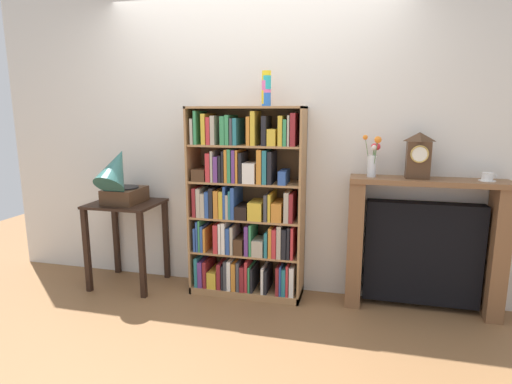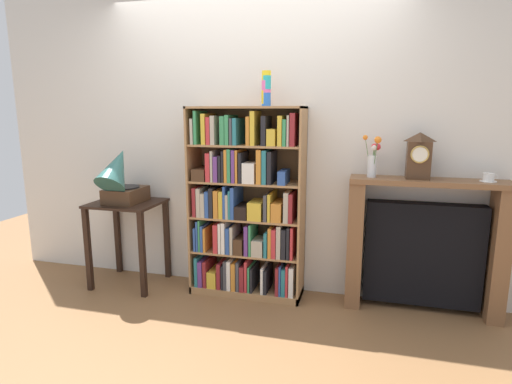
{
  "view_description": "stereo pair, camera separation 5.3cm",
  "coord_description": "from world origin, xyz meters",
  "px_view_note": "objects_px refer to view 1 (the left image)",
  "views": [
    {
      "loc": [
        0.9,
        -3.16,
        1.56
      ],
      "look_at": [
        0.08,
        0.12,
        0.9
      ],
      "focal_mm": 29.0,
      "sensor_mm": 36.0,
      "label": 1
    },
    {
      "loc": [
        0.95,
        -3.14,
        1.56
      ],
      "look_at": [
        0.08,
        0.12,
        0.9
      ],
      "focal_mm": 29.0,
      "sensor_mm": 36.0,
      "label": 2
    }
  ],
  "objects_px": {
    "fireplace_mantel": "(423,246)",
    "mantel_clock": "(418,156)",
    "cup_stack": "(266,89)",
    "flower_vase": "(373,157)",
    "side_table_left": "(127,223)",
    "bookshelf": "(245,211)",
    "gramophone": "(119,178)",
    "teacup_with_saucer": "(488,177)"
  },
  "relations": [
    {
      "from": "bookshelf",
      "to": "cup_stack",
      "type": "bearing_deg",
      "value": -4.31
    },
    {
      "from": "mantel_clock",
      "to": "flower_vase",
      "type": "bearing_deg",
      "value": 179.31
    },
    {
      "from": "bookshelf",
      "to": "flower_vase",
      "type": "height_order",
      "value": "bookshelf"
    },
    {
      "from": "fireplace_mantel",
      "to": "teacup_with_saucer",
      "type": "relative_size",
      "value": 9.38
    },
    {
      "from": "teacup_with_saucer",
      "to": "gramophone",
      "type": "bearing_deg",
      "value": -176.23
    },
    {
      "from": "side_table_left",
      "to": "teacup_with_saucer",
      "type": "distance_m",
      "value": 2.96
    },
    {
      "from": "bookshelf",
      "to": "fireplace_mantel",
      "type": "relative_size",
      "value": 1.38
    },
    {
      "from": "side_table_left",
      "to": "teacup_with_saucer",
      "type": "xyz_separation_m",
      "value": [
        2.91,
        0.12,
        0.51
      ]
    },
    {
      "from": "bookshelf",
      "to": "fireplace_mantel",
      "type": "height_order",
      "value": "bookshelf"
    },
    {
      "from": "cup_stack",
      "to": "gramophone",
      "type": "bearing_deg",
      "value": -173.63
    },
    {
      "from": "cup_stack",
      "to": "flower_vase",
      "type": "distance_m",
      "value": 0.99
    },
    {
      "from": "bookshelf",
      "to": "cup_stack",
      "type": "relative_size",
      "value": 5.9
    },
    {
      "from": "bookshelf",
      "to": "side_table_left",
      "type": "height_order",
      "value": "bookshelf"
    },
    {
      "from": "side_table_left",
      "to": "flower_vase",
      "type": "xyz_separation_m",
      "value": [
        2.1,
        0.12,
        0.64
      ]
    },
    {
      "from": "cup_stack",
      "to": "flower_vase",
      "type": "relative_size",
      "value": 0.83
    },
    {
      "from": "bookshelf",
      "to": "fireplace_mantel",
      "type": "distance_m",
      "value": 1.45
    },
    {
      "from": "cup_stack",
      "to": "mantel_clock",
      "type": "distance_m",
      "value": 1.27
    },
    {
      "from": "bookshelf",
      "to": "gramophone",
      "type": "height_order",
      "value": "bookshelf"
    },
    {
      "from": "side_table_left",
      "to": "mantel_clock",
      "type": "relative_size",
      "value": 2.2
    },
    {
      "from": "fireplace_mantel",
      "to": "teacup_with_saucer",
      "type": "bearing_deg",
      "value": -3.41
    },
    {
      "from": "cup_stack",
      "to": "mantel_clock",
      "type": "bearing_deg",
      "value": 2.38
    },
    {
      "from": "gramophone",
      "to": "fireplace_mantel",
      "type": "bearing_deg",
      "value": 4.91
    },
    {
      "from": "bookshelf",
      "to": "flower_vase",
      "type": "bearing_deg",
      "value": 2.14
    },
    {
      "from": "flower_vase",
      "to": "teacup_with_saucer",
      "type": "relative_size",
      "value": 2.64
    },
    {
      "from": "cup_stack",
      "to": "teacup_with_saucer",
      "type": "distance_m",
      "value": 1.77
    },
    {
      "from": "cup_stack",
      "to": "teacup_with_saucer",
      "type": "bearing_deg",
      "value": 1.77
    },
    {
      "from": "side_table_left",
      "to": "cup_stack",
      "type": "bearing_deg",
      "value": 3.0
    },
    {
      "from": "gramophone",
      "to": "teacup_with_saucer",
      "type": "bearing_deg",
      "value": 3.77
    },
    {
      "from": "fireplace_mantel",
      "to": "mantel_clock",
      "type": "distance_m",
      "value": 0.72
    },
    {
      "from": "side_table_left",
      "to": "mantel_clock",
      "type": "xyz_separation_m",
      "value": [
        2.43,
        0.11,
        0.66
      ]
    },
    {
      "from": "gramophone",
      "to": "fireplace_mantel",
      "type": "distance_m",
      "value": 2.57
    },
    {
      "from": "flower_vase",
      "to": "teacup_with_saucer",
      "type": "xyz_separation_m",
      "value": [
        0.81,
        -0.0,
        -0.13
      ]
    },
    {
      "from": "mantel_clock",
      "to": "flower_vase",
      "type": "height_order",
      "value": "mantel_clock"
    },
    {
      "from": "flower_vase",
      "to": "mantel_clock",
      "type": "bearing_deg",
      "value": -0.69
    },
    {
      "from": "cup_stack",
      "to": "flower_vase",
      "type": "xyz_separation_m",
      "value": [
        0.84,
        0.05,
        -0.52
      ]
    },
    {
      "from": "cup_stack",
      "to": "gramophone",
      "type": "distance_m",
      "value": 1.47
    },
    {
      "from": "flower_vase",
      "to": "teacup_with_saucer",
      "type": "bearing_deg",
      "value": -0.1
    },
    {
      "from": "side_table_left",
      "to": "fireplace_mantel",
      "type": "relative_size",
      "value": 0.66
    },
    {
      "from": "fireplace_mantel",
      "to": "mantel_clock",
      "type": "bearing_deg",
      "value": -162.96
    },
    {
      "from": "fireplace_mantel",
      "to": "teacup_with_saucer",
      "type": "height_order",
      "value": "teacup_with_saucer"
    },
    {
      "from": "bookshelf",
      "to": "cup_stack",
      "type": "distance_m",
      "value": 1.02
    },
    {
      "from": "mantel_clock",
      "to": "flower_vase",
      "type": "relative_size",
      "value": 1.07
    }
  ]
}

